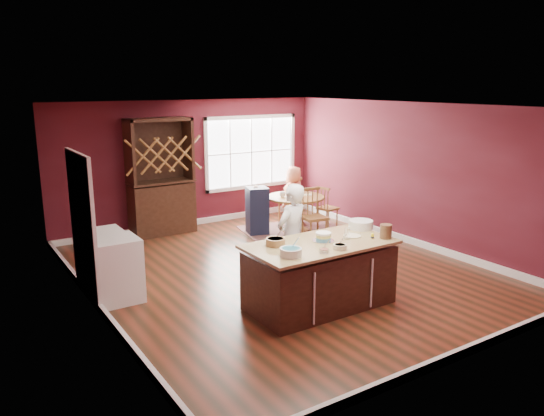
# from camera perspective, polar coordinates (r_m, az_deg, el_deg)

# --- Properties ---
(room_shell) EXTENTS (7.00, 7.00, 7.00)m
(room_shell) POSITION_cam_1_polar(r_m,az_deg,el_deg) (8.48, 1.02, 1.79)
(room_shell) COLOR #602917
(room_shell) RESTS_ON ground
(window) EXTENTS (2.36, 0.10, 1.66)m
(window) POSITION_cam_1_polar(r_m,az_deg,el_deg) (12.15, -2.27, 6.03)
(window) COLOR white
(window) RESTS_ON room_shell
(doorway) EXTENTS (0.08, 1.26, 2.13)m
(doorway) POSITION_cam_1_polar(r_m,az_deg,el_deg) (7.94, -19.64, -2.23)
(doorway) COLOR white
(doorway) RESTS_ON room_shell
(kitchen_island) EXTENTS (2.06, 1.08, 0.92)m
(kitchen_island) POSITION_cam_1_polar(r_m,az_deg,el_deg) (7.43, 5.14, -7.30)
(kitchen_island) COLOR #3E251A
(kitchen_island) RESTS_ON ground
(dining_table) EXTENTS (1.19, 1.19, 0.75)m
(dining_table) POSITION_cam_1_polar(r_m,az_deg,el_deg) (11.03, 2.55, 0.17)
(dining_table) COLOR brown
(dining_table) RESTS_ON ground
(baker) EXTENTS (0.67, 0.53, 1.61)m
(baker) POSITION_cam_1_polar(r_m,az_deg,el_deg) (7.94, 2.14, -3.09)
(baker) COLOR silver
(baker) RESTS_ON ground
(layer_cake) EXTENTS (0.30, 0.30, 0.12)m
(layer_cake) POSITION_cam_1_polar(r_m,az_deg,el_deg) (7.34, 5.55, -3.11)
(layer_cake) COLOR white
(layer_cake) RESTS_ON kitchen_island
(bowl_blue) EXTENTS (0.28, 0.28, 0.11)m
(bowl_blue) POSITION_cam_1_polar(r_m,az_deg,el_deg) (6.68, 2.05, -4.77)
(bowl_blue) COLOR white
(bowl_blue) RESTS_ON kitchen_island
(bowl_yellow) EXTENTS (0.26, 0.26, 0.10)m
(bowl_yellow) POSITION_cam_1_polar(r_m,az_deg,el_deg) (7.12, 0.38, -3.66)
(bowl_yellow) COLOR #A58047
(bowl_yellow) RESTS_ON kitchen_island
(bowl_pink) EXTENTS (0.13, 0.13, 0.05)m
(bowl_pink) POSITION_cam_1_polar(r_m,az_deg,el_deg) (6.87, 5.63, -4.59)
(bowl_pink) COLOR silver
(bowl_pink) RESTS_ON kitchen_island
(bowl_olive) EXTENTS (0.18, 0.18, 0.07)m
(bowl_olive) POSITION_cam_1_polar(r_m,az_deg,el_deg) (7.02, 7.33, -4.16)
(bowl_olive) COLOR white
(bowl_olive) RESTS_ON kitchen_island
(drinking_glass) EXTENTS (0.08, 0.08, 0.17)m
(drinking_glass) POSITION_cam_1_polar(r_m,az_deg,el_deg) (7.45, 8.08, -2.73)
(drinking_glass) COLOR white
(drinking_glass) RESTS_ON kitchen_island
(dinner_plate) EXTENTS (0.25, 0.25, 0.02)m
(dinner_plate) POSITION_cam_1_polar(r_m,az_deg,el_deg) (7.61, 8.61, -3.00)
(dinner_plate) COLOR beige
(dinner_plate) RESTS_ON kitchen_island
(white_tub) EXTENTS (0.36, 0.36, 0.12)m
(white_tub) POSITION_cam_1_polar(r_m,az_deg,el_deg) (8.04, 9.52, -1.75)
(white_tub) COLOR white
(white_tub) RESTS_ON kitchen_island
(stoneware_crock) EXTENTS (0.17, 0.17, 0.20)m
(stoneware_crock) POSITION_cam_1_polar(r_m,az_deg,el_deg) (7.59, 12.15, -2.48)
(stoneware_crock) COLOR #573220
(stoneware_crock) RESTS_ON kitchen_island
(toy_figurine) EXTENTS (0.05, 0.05, 0.08)m
(toy_figurine) POSITION_cam_1_polar(r_m,az_deg,el_deg) (7.56, 10.76, -2.96)
(toy_figurine) COLOR yellow
(toy_figurine) RESTS_ON kitchen_island
(rug) EXTENTS (2.36, 1.98, 0.01)m
(rug) POSITION_cam_1_polar(r_m,az_deg,el_deg) (11.17, 2.52, -2.47)
(rug) COLOR brown
(rug) RESTS_ON ground
(chair_east) EXTENTS (0.42, 0.44, 0.90)m
(chair_east) POSITION_cam_1_polar(r_m,az_deg,el_deg) (11.47, 6.02, 0.19)
(chair_east) COLOR brown
(chair_east) RESTS_ON ground
(chair_south) EXTENTS (0.50, 0.49, 1.06)m
(chair_south) POSITION_cam_1_polar(r_m,az_deg,el_deg) (10.35, 4.60, -0.78)
(chair_south) COLOR brown
(chair_south) RESTS_ON ground
(chair_north) EXTENTS (0.52, 0.51, 1.01)m
(chair_north) POSITION_cam_1_polar(r_m,az_deg,el_deg) (11.83, 1.88, 0.94)
(chair_north) COLOR olive
(chair_north) RESTS_ON ground
(seated_woman) EXTENTS (0.73, 0.61, 1.27)m
(seated_woman) POSITION_cam_1_polar(r_m,az_deg,el_deg) (11.63, 2.34, 1.38)
(seated_woman) COLOR #E17E5B
(seated_woman) RESTS_ON ground
(high_chair) EXTENTS (0.50, 0.50, 1.01)m
(high_chair) POSITION_cam_1_polar(r_m,az_deg,el_deg) (10.88, -1.60, -0.16)
(high_chair) COLOR #1C2544
(high_chair) RESTS_ON ground
(toddler) EXTENTS (0.18, 0.14, 0.26)m
(toddler) POSITION_cam_1_polar(r_m,az_deg,el_deg) (10.86, -1.74, 1.45)
(toddler) COLOR #8CA5BF
(toddler) RESTS_ON high_chair
(table_plate) EXTENTS (0.19, 0.19, 0.01)m
(table_plate) POSITION_cam_1_polar(r_m,az_deg,el_deg) (11.11, 3.96, 1.42)
(table_plate) COLOR beige
(table_plate) RESTS_ON dining_table
(table_cup) EXTENTS (0.13, 0.13, 0.10)m
(table_cup) POSITION_cam_1_polar(r_m,az_deg,el_deg) (10.93, 1.13, 1.48)
(table_cup) COLOR silver
(table_cup) RESTS_ON dining_table
(hutch) EXTENTS (1.29, 0.54, 2.37)m
(hutch) POSITION_cam_1_polar(r_m,az_deg,el_deg) (10.98, -11.88, 3.29)
(hutch) COLOR black
(hutch) RESTS_ON ground
(washer) EXTENTS (0.64, 0.62, 0.93)m
(washer) POSITION_cam_1_polar(r_m,az_deg,el_deg) (7.88, -16.43, -6.38)
(washer) COLOR white
(washer) RESTS_ON ground
(dryer) EXTENTS (0.61, 0.59, 0.88)m
(dryer) POSITION_cam_1_polar(r_m,az_deg,el_deg) (8.48, -17.68, -5.23)
(dryer) COLOR silver
(dryer) RESTS_ON ground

